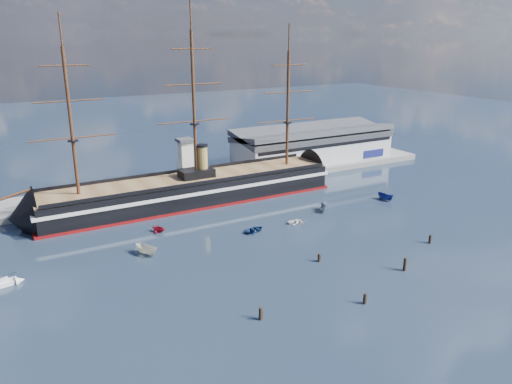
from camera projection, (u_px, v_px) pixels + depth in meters
ground at (222, 223)px, 134.42m from camera, size 600.00×600.00×0.00m
quay at (203, 184)px, 169.03m from camera, size 180.00×18.00×2.00m
warehouse at (313, 145)px, 192.30m from camera, size 63.00×21.00×11.60m
quay_tower at (186, 161)px, 160.32m from camera, size 5.00×5.00×15.00m
warship at (185, 191)px, 148.66m from camera, size 112.91×16.56×53.94m
motorboat_a at (147, 255)px, 115.04m from camera, size 8.03×5.73×3.03m
motorboat_b at (255, 232)px, 128.54m from camera, size 2.04×3.72×1.64m
motorboat_c at (323, 211)px, 143.46m from camera, size 6.28×4.97×2.40m
motorboat_d at (159, 232)px, 128.41m from camera, size 7.05×6.06×2.41m
motorboat_e at (298, 223)px, 134.11m from camera, size 2.18×3.50×1.52m
motorboat_f at (385, 200)px, 153.16m from camera, size 6.79×3.51×2.59m
piling_near_left at (260, 320)px, 88.93m from camera, size 0.64×0.64×3.08m
piling_near_mid at (364, 304)px, 94.18m from camera, size 0.64×0.64×2.78m
piling_near_right at (404, 271)px, 107.40m from camera, size 0.64×0.64×3.66m
piling_far_right at (430, 243)px, 121.46m from camera, size 0.64×0.64×2.90m
piling_extra at (319, 262)px, 111.65m from camera, size 0.64×0.64×2.61m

